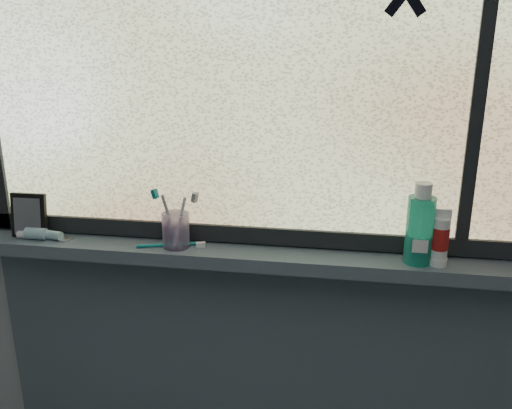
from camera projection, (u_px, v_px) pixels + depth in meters
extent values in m
cube|color=#9EA3A8|center=(249.00, 166.00, 1.64)|extent=(3.00, 0.01, 2.50)
cube|color=#495661|center=(245.00, 256.00, 1.65)|extent=(1.62, 0.14, 0.04)
cube|color=#495661|center=(249.00, 392.00, 1.86)|extent=(1.62, 0.02, 0.98)
cube|color=silver|center=(247.00, 67.00, 1.53)|extent=(1.50, 0.01, 1.00)
cube|color=black|center=(248.00, 234.00, 1.68)|extent=(1.60, 0.03, 0.05)
cube|color=black|center=(482.00, 70.00, 1.43)|extent=(0.03, 0.03, 1.00)
cube|color=black|center=(29.00, 215.00, 1.72)|extent=(0.11, 0.06, 0.14)
cylinder|color=#BEA1D5|center=(176.00, 230.00, 1.64)|extent=(0.10, 0.10, 0.10)
cylinder|color=#21AD91|center=(420.00, 223.00, 1.52)|extent=(0.08, 0.08, 0.19)
cylinder|color=silver|center=(440.00, 236.00, 1.52)|extent=(0.05, 0.05, 0.11)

